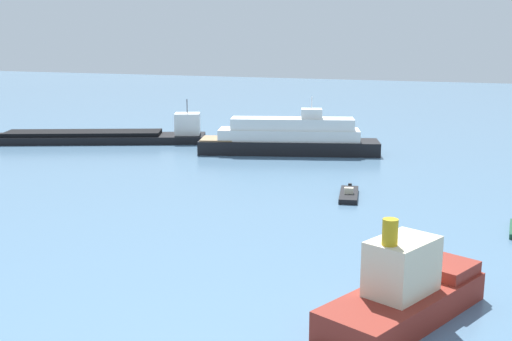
# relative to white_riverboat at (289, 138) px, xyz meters

# --- Properties ---
(white_riverboat) EXTENTS (21.22, 11.44, 6.68)m
(white_riverboat) POSITION_rel_white_riverboat_xyz_m (0.00, 0.00, 0.00)
(white_riverboat) COLOR black
(white_riverboat) RESTS_ON ground
(small_motorboat) EXTENTS (2.68, 5.54, 0.92)m
(small_motorboat) POSITION_rel_white_riverboat_xyz_m (12.19, -17.61, -1.58)
(small_motorboat) COLOR black
(small_motorboat) RESTS_ON ground
(cargo_barge) EXTENTS (27.88, 17.23, 5.57)m
(cargo_barge) POSITION_rel_white_riverboat_xyz_m (-25.26, -2.23, -0.96)
(cargo_barge) COLOR black
(cargo_barge) RESTS_ON ground
(tugboat) EXTENTS (6.60, 10.34, 5.19)m
(tugboat) POSITION_rel_white_riverboat_xyz_m (21.02, -39.24, -0.47)
(tugboat) COLOR maroon
(tugboat) RESTS_ON ground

